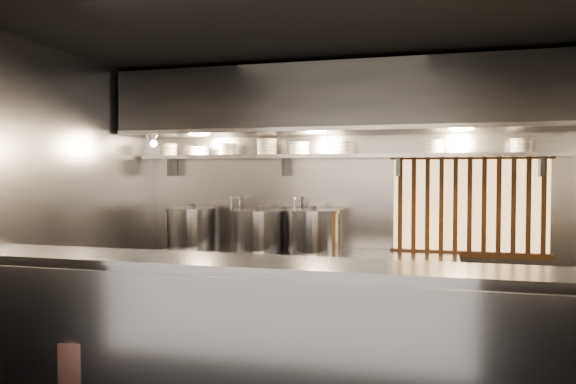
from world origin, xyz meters
The scene contains 25 objects.
floor centered at (0.00, 0.00, 0.00)m, with size 4.50×4.50×0.00m, color black.
ceiling centered at (0.00, 0.00, 2.80)m, with size 4.50×4.50×0.00m, color black.
wall_back centered at (0.00, 1.50, 1.40)m, with size 4.50×4.50×0.00m, color gray.
wall_left centered at (-2.25, 0.00, 1.40)m, with size 3.00×3.00×0.00m, color gray.
serving_counter centered at (0.00, -0.96, 0.57)m, with size 4.50×0.56×1.13m.
cooking_bench centered at (-0.30, 1.13, 0.45)m, with size 3.00×0.70×0.90m, color gray.
bowl_shelf centered at (0.00, 1.32, 1.88)m, with size 4.40×0.34×0.04m, color gray.
exhaust_hood centered at (0.00, 1.10, 2.42)m, with size 4.40×0.81×0.65m.
wood_screen centered at (1.30, 1.45, 1.38)m, with size 1.56×0.09×1.04m.
faucet_left centered at (-1.15, 1.37, 1.31)m, with size 0.04×0.30×0.50m.
faucet_right centered at (-0.45, 1.37, 1.31)m, with size 0.04×0.30×0.50m.
heat_lamp centered at (-1.90, 0.85, 2.07)m, with size 0.25×0.35×0.20m.
pendant_bulb centered at (-0.10, 1.20, 1.96)m, with size 0.09×0.09×0.19m.
stock_pot_left centered at (-0.81, 1.13, 1.11)m, with size 0.70×0.70×0.46m.
stock_pot_mid centered at (-1.59, 1.16, 1.12)m, with size 0.69×0.69×0.47m.
stock_pot_right centered at (-0.23, 1.14, 1.12)m, with size 0.69×0.69×0.47m.
red_placard centered at (-1.34, -1.22, 0.39)m, with size 0.24×0.02×0.33m, color #B32413.
bowl_stack_0 centered at (-1.95, 1.32, 1.97)m, with size 0.20×0.20×0.13m.
bowl_stack_1 centered at (-1.58, 1.32, 1.95)m, with size 0.24×0.24×0.09m.
bowl_stack_2 centered at (-1.24, 1.32, 1.97)m, with size 0.20×0.20×0.13m.
bowl_stack_3 centered at (-0.79, 1.32, 1.98)m, with size 0.22×0.22×0.17m.
bowl_stack_4 centered at (-0.43, 1.32, 1.97)m, with size 0.23×0.23×0.13m.
bowl_stack_5 centered at (0.05, 1.32, 1.97)m, with size 0.21×0.21×0.13m.
bowl_stack_6 centered at (0.95, 1.32, 1.97)m, with size 0.20×0.20×0.13m.
bowl_stack_7 centered at (1.77, 1.32, 1.97)m, with size 0.23×0.23×0.13m.
Camera 1 is at (1.04, -4.44, 1.71)m, focal length 35.00 mm.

